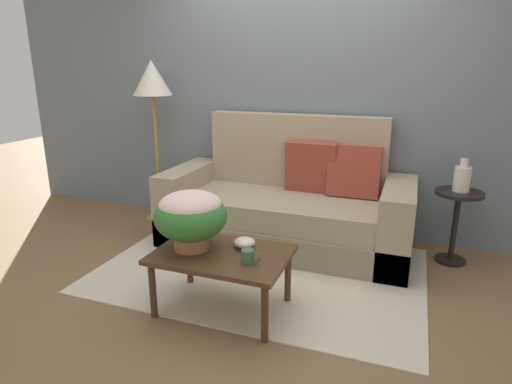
# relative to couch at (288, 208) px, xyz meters

# --- Properties ---
(ground_plane) EXTENTS (14.00, 14.00, 0.00)m
(ground_plane) POSITION_rel_couch_xyz_m (-0.04, -0.71, -0.34)
(ground_plane) COLOR brown
(wall_back) EXTENTS (6.40, 0.12, 2.79)m
(wall_back) POSITION_rel_couch_xyz_m (-0.04, 0.48, 1.05)
(wall_back) COLOR slate
(wall_back) RESTS_ON ground
(area_rug) EXTENTS (2.49, 1.71, 0.01)m
(area_rug) POSITION_rel_couch_xyz_m (-0.04, -0.60, -0.34)
(area_rug) COLOR beige
(area_rug) RESTS_ON ground
(couch) EXTENTS (2.17, 0.91, 1.15)m
(couch) POSITION_rel_couch_xyz_m (0.00, 0.00, 0.00)
(couch) COLOR gray
(couch) RESTS_ON ground
(coffee_table) EXTENTS (0.87, 0.59, 0.41)m
(coffee_table) POSITION_rel_couch_xyz_m (-0.09, -1.23, 0.02)
(coffee_table) COLOR #442D1B
(coffee_table) RESTS_ON ground
(side_table) EXTENTS (0.37, 0.37, 0.61)m
(side_table) POSITION_rel_couch_xyz_m (1.39, 0.10, 0.08)
(side_table) COLOR black
(side_table) RESTS_ON ground
(floor_lamp) EXTENTS (0.38, 0.38, 1.63)m
(floor_lamp) POSITION_rel_couch_xyz_m (-1.43, 0.13, 1.02)
(floor_lamp) COLOR olive
(floor_lamp) RESTS_ON ground
(potted_plant) EXTENTS (0.48, 0.48, 0.39)m
(potted_plant) POSITION_rel_couch_xyz_m (-0.30, -1.23, 0.31)
(potted_plant) COLOR #A36B4C
(potted_plant) RESTS_ON coffee_table
(coffee_mug) EXTENTS (0.12, 0.08, 0.09)m
(coffee_mug) POSITION_rel_couch_xyz_m (0.12, -1.31, 0.11)
(coffee_mug) COLOR #3D664C
(coffee_mug) RESTS_ON coffee_table
(snack_bowl) EXTENTS (0.14, 0.14, 0.07)m
(snack_bowl) POSITION_rel_couch_xyz_m (0.02, -1.10, 0.11)
(snack_bowl) COLOR silver
(snack_bowl) RESTS_ON coffee_table
(table_vase) EXTENTS (0.13, 0.13, 0.26)m
(table_vase) POSITION_rel_couch_xyz_m (1.40, 0.11, 0.38)
(table_vase) COLOR silver
(table_vase) RESTS_ON side_table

